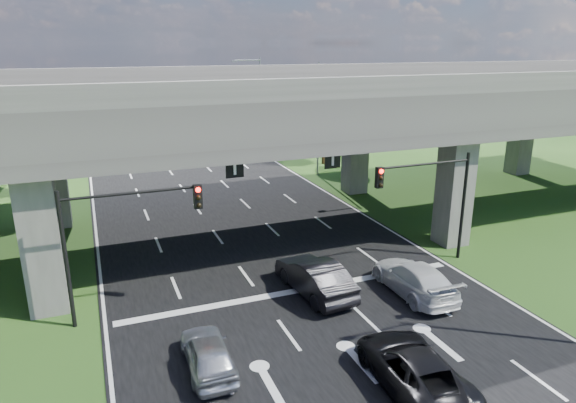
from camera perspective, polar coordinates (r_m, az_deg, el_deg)
ground at (r=22.46m, az=4.48°, el=-13.72°), size 160.00×160.00×0.00m
road at (r=30.81m, az=-3.66°, el=-4.77°), size 18.00×120.00×0.03m
overpass at (r=30.70m, az=-5.11°, el=10.39°), size 80.00×15.00×10.00m
signal_right at (r=27.81m, az=15.74°, el=1.24°), size 5.76×0.54×6.00m
signal_left at (r=22.44m, az=-18.26°, el=-2.78°), size 5.76×0.54×6.00m
streetlight_far at (r=45.65m, az=2.94°, el=10.03°), size 3.38×0.25×10.00m
streetlight_beyond at (r=60.50m, az=-3.44°, el=11.78°), size 3.38×0.25×10.00m
tree_left_near at (r=44.09m, az=-28.35°, el=6.40°), size 4.50×4.50×7.80m
tree_left_far at (r=59.75m, az=-25.89°, el=9.37°), size 4.80×4.80×8.32m
tree_right_near at (r=50.66m, az=4.11°, el=9.18°), size 4.20×4.20×7.28m
tree_right_mid at (r=59.14m, az=3.39°, el=10.02°), size 3.91×3.90×6.76m
tree_right_far at (r=64.99m, az=-2.88°, el=11.25°), size 4.50×4.50×7.80m
car_silver at (r=19.71m, az=-8.89°, el=-16.29°), size 1.71×4.04×1.36m
car_dark at (r=24.67m, az=2.98°, el=-8.37°), size 2.27×5.32×1.71m
car_white at (r=25.42m, az=13.83°, el=-8.29°), size 2.28×5.34×1.53m
car_trailing at (r=19.12m, az=13.77°, el=-17.57°), size 2.86×5.51×1.48m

